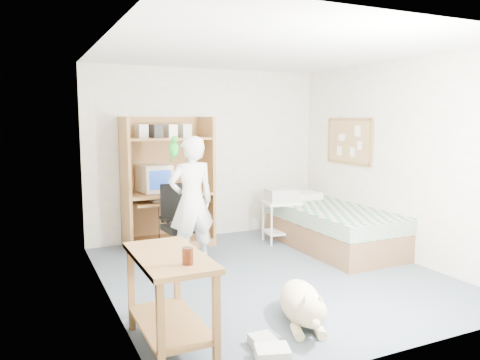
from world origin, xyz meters
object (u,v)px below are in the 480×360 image
(printer_cart, at_px, (282,215))
(dog, at_px, (302,304))
(office_chair, at_px, (180,233))
(computer_hutch, at_px, (167,187))
(bed, at_px, (332,227))
(side_desk, at_px, (170,287))
(person, at_px, (191,202))

(printer_cart, bearing_deg, dog, -108.58)
(office_chair, bearing_deg, computer_hutch, 80.73)
(bed, relative_size, dog, 1.93)
(side_desk, bearing_deg, dog, -2.64)
(office_chair, distance_m, person, 0.54)
(printer_cart, bearing_deg, side_desk, -127.04)
(dog, distance_m, printer_cart, 2.73)
(side_desk, distance_m, printer_cart, 3.37)
(office_chair, bearing_deg, bed, -14.66)
(bed, xyz_separation_m, printer_cart, (-0.47, 0.57, 0.11))
(computer_hutch, relative_size, office_chair, 1.90)
(side_desk, relative_size, person, 0.64)
(bed, relative_size, office_chair, 2.14)
(computer_hutch, height_order, side_desk, computer_hutch)
(bed, distance_m, office_chair, 2.10)
(bed, bearing_deg, dog, -132.02)
(side_desk, bearing_deg, person, 65.99)
(side_desk, xyz_separation_m, dog, (1.17, -0.05, -0.32))
(office_chair, xyz_separation_m, person, (0.05, -0.30, 0.45))
(bed, height_order, office_chair, office_chair)
(bed, distance_m, dog, 2.52)
(bed, relative_size, printer_cart, 3.39)
(dog, xyz_separation_m, printer_cart, (1.21, 2.44, 0.22))
(computer_hutch, xyz_separation_m, dog, (0.32, -2.99, -0.64))
(computer_hutch, distance_m, office_chair, 0.89)
(person, bearing_deg, printer_cart, -166.44)
(office_chair, bearing_deg, printer_cart, 2.67)
(side_desk, bearing_deg, printer_cart, 45.09)
(bed, xyz_separation_m, dog, (-1.68, -1.87, -0.11))
(bed, distance_m, person, 2.07)
(person, xyz_separation_m, printer_cart, (1.54, 0.50, -0.39))
(office_chair, relative_size, dog, 0.90)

